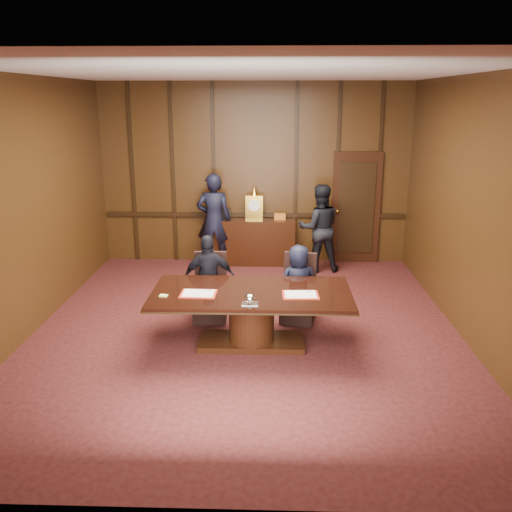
# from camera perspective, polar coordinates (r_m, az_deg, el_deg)

# --- Properties ---
(room) EXTENTS (7.00, 7.04, 3.50)m
(room) POSITION_cam_1_polar(r_m,az_deg,el_deg) (7.39, -0.53, 4.89)
(room) COLOR black
(room) RESTS_ON ground
(sideboard) EXTENTS (1.60, 0.45, 1.54)m
(sideboard) POSITION_cam_1_polar(r_m,az_deg,el_deg) (10.72, -0.17, 1.70)
(sideboard) COLOR black
(sideboard) RESTS_ON ground
(conference_table) EXTENTS (2.62, 1.32, 0.76)m
(conference_table) POSITION_cam_1_polar(r_m,az_deg,el_deg) (7.17, -0.48, -5.62)
(conference_table) COLOR black
(conference_table) RESTS_ON ground
(folder_left) EXTENTS (0.47, 0.34, 0.02)m
(folder_left) POSITION_cam_1_polar(r_m,az_deg,el_deg) (7.01, -6.08, -3.96)
(folder_left) COLOR #B42310
(folder_left) RESTS_ON conference_table
(folder_right) EXTENTS (0.47, 0.35, 0.02)m
(folder_right) POSITION_cam_1_polar(r_m,az_deg,el_deg) (6.96, 4.70, -4.08)
(folder_right) COLOR #B42310
(folder_right) RESTS_ON conference_table
(inkstand) EXTENTS (0.20, 0.14, 0.12)m
(inkstand) POSITION_cam_1_polar(r_m,az_deg,el_deg) (6.64, -0.64, -4.63)
(inkstand) COLOR white
(inkstand) RESTS_ON conference_table
(notepad) EXTENTS (0.11, 0.09, 0.01)m
(notepad) POSITION_cam_1_polar(r_m,az_deg,el_deg) (7.01, -9.71, -4.12)
(notepad) COLOR #EAEB73
(notepad) RESTS_ON conference_table
(chair_left) EXTENTS (0.49, 0.49, 0.99)m
(chair_left) POSITION_cam_1_polar(r_m,az_deg,el_deg) (8.11, -4.83, -4.66)
(chair_left) COLOR black
(chair_left) RESTS_ON ground
(chair_right) EXTENTS (0.56, 0.56, 0.99)m
(chair_right) POSITION_cam_1_polar(r_m,az_deg,el_deg) (8.07, 4.45, -4.77)
(chair_right) COLOR black
(chair_right) RESTS_ON ground
(signatory_left) EXTENTS (0.80, 0.42, 1.31)m
(signatory_left) POSITION_cam_1_polar(r_m,az_deg,el_deg) (7.92, -4.95, -2.41)
(signatory_left) COLOR black
(signatory_left) RESTS_ON ground
(signatory_right) EXTENTS (0.64, 0.50, 1.17)m
(signatory_right) POSITION_cam_1_polar(r_m,az_deg,el_deg) (7.90, 4.48, -2.99)
(signatory_right) COLOR black
(signatory_right) RESTS_ON ground
(witness_left) EXTENTS (0.67, 0.44, 1.83)m
(witness_left) POSITION_cam_1_polar(r_m,az_deg,el_deg) (10.52, -4.45, 3.77)
(witness_left) COLOR black
(witness_left) RESTS_ON ground
(witness_right) EXTENTS (0.87, 0.71, 1.66)m
(witness_right) POSITION_cam_1_polar(r_m,az_deg,el_deg) (10.27, 6.66, 2.93)
(witness_right) COLOR black
(witness_right) RESTS_ON ground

